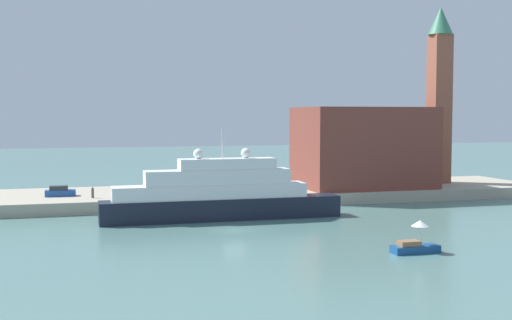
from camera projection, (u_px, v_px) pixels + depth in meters
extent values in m
plane|color=slate|center=(234.00, 230.00, 73.10)|extent=(400.00, 400.00, 0.00)
cube|color=#ADA38E|center=(193.00, 196.00, 97.48)|extent=(110.00, 18.91, 1.66)
cube|color=black|center=(223.00, 209.00, 80.70)|extent=(29.61, 3.63, 2.65)
cube|color=white|center=(211.00, 191.00, 80.15)|extent=(23.69, 3.34, 1.72)
cube|color=white|center=(218.00, 177.00, 80.27)|extent=(17.76, 3.05, 1.80)
cube|color=white|center=(227.00, 164.00, 80.49)|extent=(11.84, 2.76, 1.34)
cylinder|color=silver|center=(222.00, 143.00, 80.16)|extent=(0.16, 0.16, 3.66)
sphere|color=white|center=(246.00, 153.00, 81.04)|extent=(1.24, 1.24, 1.24)
sphere|color=white|center=(198.00, 154.00, 79.44)|extent=(1.24, 1.24, 1.24)
cube|color=navy|center=(415.00, 249.00, 61.11)|extent=(4.49, 1.59, 0.70)
cube|color=#8C6647|center=(409.00, 243.00, 60.89)|extent=(1.98, 1.27, 0.48)
cylinder|color=#B2B2B2|center=(420.00, 236.00, 61.15)|extent=(0.06, 0.06, 1.77)
cone|color=white|center=(420.00, 223.00, 61.07)|extent=(1.63, 1.63, 0.57)
cube|color=brown|center=(363.00, 147.00, 102.34)|extent=(19.63, 13.52, 12.35)
cube|color=#93513D|center=(439.00, 109.00, 108.28)|extent=(3.09, 3.09, 24.25)
cone|color=#387A5B|center=(441.00, 21.00, 107.31)|extent=(4.02, 4.02, 4.50)
cube|color=#1E4C99|center=(60.00, 193.00, 90.65)|extent=(4.08, 1.75, 0.85)
cube|color=#262D33|center=(59.00, 188.00, 90.55)|extent=(2.45, 1.57, 0.60)
cylinder|color=#4C4C4C|center=(93.00, 193.00, 88.62)|extent=(0.36, 0.36, 1.31)
sphere|color=tan|center=(93.00, 187.00, 88.57)|extent=(0.24, 0.24, 0.24)
cylinder|color=black|center=(215.00, 194.00, 90.27)|extent=(0.40, 0.40, 0.71)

